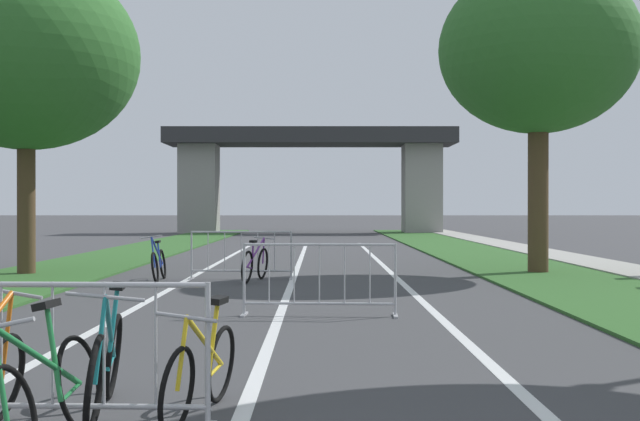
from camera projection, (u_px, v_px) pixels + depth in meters
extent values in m
cube|color=#2D5B26|center=(117.00, 256.00, 25.09)|extent=(3.11, 55.58, 0.05)
cube|color=#2D5B26|center=(478.00, 256.00, 25.14)|extent=(3.11, 55.58, 0.05)
cube|color=#9E9B93|center=(552.00, 255.00, 25.15)|extent=(1.62, 55.58, 0.08)
cube|color=silver|center=(291.00, 275.00, 18.45)|extent=(0.14, 32.15, 0.01)
cube|color=silver|center=(389.00, 274.00, 18.46)|extent=(0.14, 32.15, 0.01)
cube|color=silver|center=(193.00, 275.00, 18.44)|extent=(0.14, 32.15, 0.01)
cube|color=#2D2D30|center=(307.00, 137.00, 48.29)|extent=(17.43, 4.01, 0.94)
cube|color=gray|center=(195.00, 189.00, 48.27)|extent=(2.24, 2.40, 5.36)
cube|color=gray|center=(418.00, 189.00, 48.33)|extent=(2.24, 2.40, 5.36)
cylinder|color=#4C3823|center=(22.00, 207.00, 18.25)|extent=(0.41, 0.41, 3.15)
ellipsoid|color=#2D6628|center=(22.00, 54.00, 18.23)|extent=(5.17, 5.17, 4.39)
cylinder|color=#4C3823|center=(534.00, 199.00, 18.71)|extent=(0.48, 0.48, 3.54)
ellipsoid|color=#2D6628|center=(534.00, 49.00, 18.70)|extent=(4.66, 4.66, 3.96)
cylinder|color=#ADADB2|center=(204.00, 358.00, 5.51)|extent=(0.04, 0.04, 1.05)
cylinder|color=#ADADB2|center=(48.00, 285.00, 5.54)|extent=(2.18, 0.11, 0.04)
cylinder|color=#ADADB2|center=(48.00, 406.00, 5.54)|extent=(2.18, 0.11, 0.04)
cylinder|color=#ADADB2|center=(48.00, 344.00, 5.54)|extent=(0.02, 0.02, 0.87)
cylinder|color=#ADADB2|center=(100.00, 344.00, 5.53)|extent=(0.02, 0.02, 0.87)
cylinder|color=#ADADB2|center=(152.00, 345.00, 5.52)|extent=(0.02, 0.02, 0.87)
cylinder|color=#ADADB2|center=(240.00, 279.00, 11.49)|extent=(0.04, 0.04, 1.05)
cube|color=#ADADB2|center=(240.00, 315.00, 11.50)|extent=(0.08, 0.44, 0.03)
cylinder|color=#ADADB2|center=(392.00, 280.00, 11.39)|extent=(0.04, 0.04, 1.05)
cube|color=#ADADB2|center=(392.00, 316.00, 11.39)|extent=(0.08, 0.44, 0.03)
cylinder|color=#ADADB2|center=(316.00, 245.00, 11.44)|extent=(2.18, 0.15, 0.04)
cylinder|color=#ADADB2|center=(316.00, 304.00, 11.44)|extent=(2.18, 0.15, 0.04)
cylinder|color=#ADADB2|center=(265.00, 273.00, 11.48)|extent=(0.02, 0.02, 0.87)
cylinder|color=#ADADB2|center=(291.00, 273.00, 11.46)|extent=(0.02, 0.02, 0.87)
cylinder|color=#ADADB2|center=(316.00, 273.00, 11.44)|extent=(0.02, 0.02, 0.87)
cylinder|color=#ADADB2|center=(341.00, 274.00, 11.42)|extent=(0.02, 0.02, 0.87)
cylinder|color=#ADADB2|center=(366.00, 274.00, 11.41)|extent=(0.02, 0.02, 0.87)
cylinder|color=#ADADB2|center=(188.00, 255.00, 17.35)|extent=(0.04, 0.04, 1.05)
cube|color=#ADADB2|center=(188.00, 278.00, 17.35)|extent=(0.07, 0.44, 0.03)
cylinder|color=#ADADB2|center=(287.00, 255.00, 17.30)|extent=(0.04, 0.04, 1.05)
cube|color=#ADADB2|center=(287.00, 279.00, 17.30)|extent=(0.07, 0.44, 0.03)
cylinder|color=#ADADB2|center=(238.00, 232.00, 17.32)|extent=(2.18, 0.11, 0.04)
cylinder|color=#ADADB2|center=(238.00, 271.00, 17.33)|extent=(2.18, 0.11, 0.04)
cylinder|color=#ADADB2|center=(204.00, 251.00, 17.34)|extent=(0.02, 0.02, 0.87)
cylinder|color=#ADADB2|center=(221.00, 251.00, 17.33)|extent=(0.02, 0.02, 0.87)
cylinder|color=#ADADB2|center=(238.00, 251.00, 17.32)|extent=(0.02, 0.02, 0.87)
cylinder|color=#ADADB2|center=(254.00, 251.00, 17.31)|extent=(0.02, 0.02, 0.87)
cylinder|color=#ADADB2|center=(271.00, 251.00, 17.31)|extent=(0.02, 0.02, 0.87)
torus|color=black|center=(76.00, 383.00, 5.55)|extent=(0.24, 0.69, 0.67)
cylinder|color=#1E7238|center=(36.00, 358.00, 5.06)|extent=(0.25, 0.99, 0.57)
cylinder|color=#1E7238|center=(50.00, 353.00, 5.26)|extent=(0.17, 0.13, 0.64)
cylinder|color=#1E7238|center=(67.00, 393.00, 5.38)|extent=(0.05, 0.33, 0.08)
cube|color=black|center=(42.00, 305.00, 5.30)|extent=(0.13, 0.25, 0.07)
torus|color=black|center=(109.00, 356.00, 6.49)|extent=(0.21, 0.71, 0.70)
torus|color=black|center=(91.00, 385.00, 5.46)|extent=(0.21, 0.71, 0.70)
cylinder|color=#197A7F|center=(106.00, 329.00, 6.00)|extent=(0.24, 1.00, 0.63)
cylinder|color=#197A7F|center=(109.00, 328.00, 6.20)|extent=(0.11, 0.13, 0.66)
cylinder|color=#197A7F|center=(107.00, 364.00, 6.33)|extent=(0.07, 0.34, 0.08)
cylinder|color=#197A7F|center=(96.00, 341.00, 5.49)|extent=(0.10, 0.10, 0.60)
cube|color=black|center=(114.00, 286.00, 6.24)|extent=(0.14, 0.25, 0.06)
cylinder|color=#99999E|center=(101.00, 297.00, 5.52)|extent=(0.54, 0.10, 0.09)
cylinder|color=orange|center=(3.00, 336.00, 5.69)|extent=(0.14, 0.10, 0.63)
cylinder|color=#99999E|center=(8.00, 293.00, 5.66)|extent=(0.45, 0.06, 0.10)
torus|color=black|center=(217.00, 364.00, 6.38)|extent=(0.22, 0.63, 0.62)
torus|color=black|center=(173.00, 391.00, 5.44)|extent=(0.22, 0.63, 0.62)
cylinder|color=gold|center=(201.00, 342.00, 5.93)|extent=(0.17, 0.92, 0.53)
cylinder|color=gold|center=(209.00, 339.00, 6.10)|extent=(0.12, 0.10, 0.59)
cylinder|color=gold|center=(211.00, 371.00, 6.23)|extent=(0.09, 0.31, 0.07)
cylinder|color=gold|center=(178.00, 354.00, 5.46)|extent=(0.10, 0.08, 0.50)
cube|color=black|center=(214.00, 300.00, 6.13)|extent=(0.15, 0.26, 0.06)
cylinder|color=#99999E|center=(183.00, 317.00, 5.47)|extent=(0.44, 0.11, 0.07)
torus|color=black|center=(243.00, 267.00, 16.24)|extent=(0.25, 0.69, 0.68)
torus|color=black|center=(259.00, 264.00, 17.30)|extent=(0.25, 0.69, 0.68)
cylinder|color=#662884|center=(252.00, 252.00, 16.74)|extent=(0.32, 1.03, 0.59)
cylinder|color=#662884|center=(249.00, 255.00, 16.54)|extent=(0.07, 0.13, 0.57)
cylinder|color=#662884|center=(246.00, 268.00, 16.41)|extent=(0.10, 0.35, 0.08)
cylinder|color=#662884|center=(260.00, 251.00, 17.27)|extent=(0.08, 0.10, 0.56)
cube|color=black|center=(250.00, 241.00, 16.49)|extent=(0.15, 0.26, 0.06)
cylinder|color=#99999E|center=(260.00, 238.00, 17.24)|extent=(0.46, 0.13, 0.07)
torus|color=black|center=(159.00, 264.00, 17.39)|extent=(0.17, 0.66, 0.65)
torus|color=black|center=(151.00, 268.00, 16.29)|extent=(0.17, 0.66, 0.65)
cylinder|color=#1E389E|center=(153.00, 251.00, 16.86)|extent=(0.06, 1.07, 0.67)
cylinder|color=#1E389E|center=(155.00, 255.00, 17.07)|extent=(0.13, 0.12, 0.55)
cylinder|color=#1E389E|center=(158.00, 266.00, 17.21)|extent=(0.05, 0.36, 0.08)
cylinder|color=#1E389E|center=(149.00, 252.00, 16.31)|extent=(0.13, 0.09, 0.64)
cube|color=black|center=(154.00, 242.00, 17.11)|extent=(0.12, 0.25, 0.06)
cylinder|color=#99999E|center=(147.00, 237.00, 16.33)|extent=(0.44, 0.05, 0.08)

